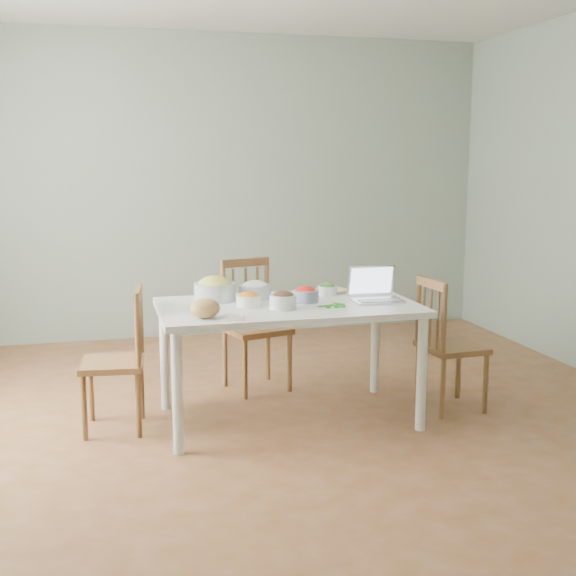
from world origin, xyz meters
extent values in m
cube|color=brown|center=(0.00, 0.00, 0.00)|extent=(5.00, 5.00, 0.00)
cube|color=gray|center=(0.00, 2.50, 1.35)|extent=(5.00, 0.00, 2.70)
cube|color=gray|center=(0.00, -2.50, 1.35)|extent=(5.00, 0.00, 2.70)
ellipsoid|color=#A27E48|center=(-0.50, -0.15, 0.79)|extent=(0.22, 0.22, 0.11)
cube|color=white|center=(-0.35, -0.27, 0.75)|extent=(0.10, 0.06, 0.03)
cylinder|color=#CEB57C|center=(0.42, 0.43, 0.74)|extent=(0.29, 0.29, 0.02)
camera|label=1|loc=(-1.06, -4.16, 1.61)|focal=46.06mm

